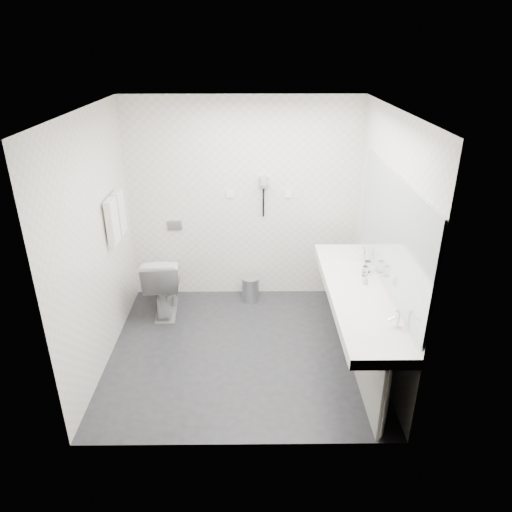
{
  "coord_description": "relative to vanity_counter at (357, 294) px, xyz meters",
  "views": [
    {
      "loc": [
        0.11,
        -4.19,
        3.05
      ],
      "look_at": [
        0.15,
        0.15,
        1.05
      ],
      "focal_mm": 33.04,
      "sensor_mm": 36.0,
      "label": 1
    }
  ],
  "objects": [
    {
      "name": "vanity_counter",
      "position": [
        0.0,
        0.0,
        0.0
      ],
      "size": [
        0.55,
        2.2,
        0.1
      ],
      "primitive_type": "cube",
      "color": "white",
      "rests_on": "floor"
    },
    {
      "name": "dryer_cord",
      "position": [
        -0.88,
        1.46,
        0.45
      ],
      "size": [
        0.02,
        0.02,
        0.35
      ],
      "primitive_type": "cylinder",
      "color": "black",
      "rests_on": "dryer_cradle"
    },
    {
      "name": "dryer_barrel",
      "position": [
        -0.88,
        1.4,
        0.73
      ],
      "size": [
        0.08,
        0.14,
        0.08
      ],
      "primitive_type": "cylinder",
      "rotation": [
        1.57,
        0.0,
        0.0
      ],
      "color": "#9D9CA2",
      "rests_on": "dryer_cradle"
    },
    {
      "name": "basin_far",
      "position": [
        0.0,
        0.65,
        0.04
      ],
      "size": [
        0.4,
        0.31,
        0.05
      ],
      "primitive_type": "ellipsoid",
      "color": "white",
      "rests_on": "vanity_counter"
    },
    {
      "name": "towel_far",
      "position": [
        -2.46,
        0.89,
        0.53
      ],
      "size": [
        0.07,
        0.24,
        0.48
      ],
      "primitive_type": "cube",
      "color": "white",
      "rests_on": "towel_rail"
    },
    {
      "name": "glass_right",
      "position": [
        0.18,
        0.38,
        0.11
      ],
      "size": [
        0.08,
        0.08,
        0.12
      ],
      "primitive_type": "cylinder",
      "rotation": [
        0.0,
        0.0,
        -0.15
      ],
      "color": "silver",
      "rests_on": "vanity_counter"
    },
    {
      "name": "bin_lid",
      "position": [
        -1.04,
        1.28,
        -0.49
      ],
      "size": [
        0.22,
        0.22,
        0.02
      ],
      "primitive_type": "cylinder",
      "color": "#B2B5BA",
      "rests_on": "pedal_bin"
    },
    {
      "name": "ceiling",
      "position": [
        -1.12,
        0.2,
        1.7
      ],
      "size": [
        2.8,
        2.8,
        0.0
      ],
      "primitive_type": "plane",
      "rotation": [
        3.14,
        0.0,
        0.0
      ],
      "color": "white",
      "rests_on": "wall_back"
    },
    {
      "name": "floor",
      "position": [
        -1.12,
        0.2,
        -0.8
      ],
      "size": [
        2.8,
        2.8,
        0.0
      ],
      "primitive_type": "plane",
      "color": "#25252A",
      "rests_on": "ground"
    },
    {
      "name": "pedal_bin",
      "position": [
        -1.04,
        1.28,
        -0.65
      ],
      "size": [
        0.25,
        0.25,
        0.3
      ],
      "primitive_type": "cylinder",
      "rotation": [
        0.0,
        0.0,
        0.16
      ],
      "color": "#B2B5BA",
      "rests_on": "floor"
    },
    {
      "name": "faucet_near",
      "position": [
        0.19,
        -0.65,
        0.12
      ],
      "size": [
        0.04,
        0.04,
        0.15
      ],
      "primitive_type": "cylinder",
      "color": "silver",
      "rests_on": "vanity_counter"
    },
    {
      "name": "mirror",
      "position": [
        0.26,
        0.0,
        0.65
      ],
      "size": [
        0.02,
        2.2,
        1.05
      ],
      "primitive_type": "cube",
      "color": "#B2BCC6",
      "rests_on": "wall_right"
    },
    {
      "name": "vanity_post_near",
      "position": [
        0.05,
        -1.04,
        -0.42
      ],
      "size": [
        0.06,
        0.06,
        0.75
      ],
      "primitive_type": "cylinder",
      "color": "silver",
      "rests_on": "floor"
    },
    {
      "name": "flush_plate",
      "position": [
        -1.98,
        1.49,
        0.15
      ],
      "size": [
        0.18,
        0.02,
        0.12
      ],
      "primitive_type": "cube",
      "color": "#B2B5BA",
      "rests_on": "wall_back"
    },
    {
      "name": "faucet_far",
      "position": [
        0.19,
        0.65,
        0.12
      ],
      "size": [
        0.04,
        0.04,
        0.15
      ],
      "primitive_type": "cylinder",
      "color": "silver",
      "rests_on": "vanity_counter"
    },
    {
      "name": "towel_near",
      "position": [
        -2.46,
        0.61,
        0.53
      ],
      "size": [
        0.07,
        0.24,
        0.48
      ],
      "primitive_type": "cube",
      "color": "white",
      "rests_on": "towel_rail"
    },
    {
      "name": "wall_left",
      "position": [
        -2.52,
        0.2,
        0.45
      ],
      "size": [
        0.0,
        2.6,
        2.6
      ],
      "primitive_type": "plane",
      "rotation": [
        1.57,
        0.0,
        1.57
      ],
      "color": "white",
      "rests_on": "floor"
    },
    {
      "name": "basin_near",
      "position": [
        0.0,
        -0.65,
        0.04
      ],
      "size": [
        0.4,
        0.31,
        0.05
      ],
      "primitive_type": "ellipsoid",
      "color": "white",
      "rests_on": "vanity_counter"
    },
    {
      "name": "dryer_cradle",
      "position": [
        -0.88,
        1.47,
        0.7
      ],
      "size": [
        0.1,
        0.04,
        0.14
      ],
      "primitive_type": "cube",
      "color": "#9D9CA2",
      "rests_on": "wall_back"
    },
    {
      "name": "wall_back",
      "position": [
        -1.12,
        1.5,
        0.45
      ],
      "size": [
        2.8,
        0.0,
        2.8
      ],
      "primitive_type": "plane",
      "rotation": [
        1.57,
        0.0,
        0.0
      ],
      "color": "white",
      "rests_on": "floor"
    },
    {
      "name": "towel_rail",
      "position": [
        -2.47,
        0.75,
        0.75
      ],
      "size": [
        0.02,
        0.62,
        0.02
      ],
      "primitive_type": "cylinder",
      "rotation": [
        1.57,
        0.0,
        0.0
      ],
      "color": "silver",
      "rests_on": "wall_left"
    },
    {
      "name": "vanity_post_far",
      "position": [
        0.05,
        1.04,
        -0.42
      ],
      "size": [
        0.06,
        0.06,
        0.75
      ],
      "primitive_type": "cylinder",
      "color": "silver",
      "rests_on": "floor"
    },
    {
      "name": "wall_right",
      "position": [
        0.27,
        0.2,
        0.45
      ],
      "size": [
        0.0,
        2.6,
        2.6
      ],
      "primitive_type": "plane",
      "rotation": [
        1.57,
        0.0,
        -1.57
      ],
      "color": "white",
      "rests_on": "floor"
    },
    {
      "name": "wall_front",
      "position": [
        -1.12,
        -1.1,
        0.45
      ],
      "size": [
        2.8,
        0.0,
        2.8
      ],
      "primitive_type": "plane",
      "rotation": [
        -1.57,
        0.0,
        0.0
      ],
      "color": "white",
      "rests_on": "floor"
    },
    {
      "name": "switch_plate_a",
      "position": [
        -1.27,
        1.49,
        0.55
      ],
      "size": [
        0.09,
        0.02,
        0.09
      ],
      "primitive_type": "cube",
      "color": "white",
      "rests_on": "wall_back"
    },
    {
      "name": "glass_left",
      "position": [
        0.14,
        0.29,
        0.1
      ],
      "size": [
        0.07,
        0.07,
        0.1
      ],
      "primitive_type": "cylinder",
      "rotation": [
        0.0,
        0.0,
        0.38
      ],
      "color": "silver",
      "rests_on": "vanity_counter"
    },
    {
      "name": "vanity_panel",
      "position": [
        0.02,
        0.0,
        -0.42
      ],
      "size": [
        0.03,
        2.15,
        0.75
      ],
      "primitive_type": "cube",
      "color": "gray",
      "rests_on": "floor"
    },
    {
      "name": "toilet",
      "position": [
        -2.08,
        1.03,
        -0.41
      ],
      "size": [
        0.49,
        0.8,
        0.78
      ],
      "primitive_type": "imported",
      "rotation": [
        0.0,
        0.0,
        3.22
      ],
      "color": "white",
      "rests_on": "floor"
    },
    {
      "name": "switch_plate_b",
      "position": [
        -0.57,
        1.49,
        0.55
      ],
      "size": [
        0.09,
        0.02,
        0.09
      ],
      "primitive_type": "cube",
      "color": "white",
      "rests_on": "wall_back"
    },
    {
      "name": "soap_bottle_a",
      "position": [
        0.1,
        0.11,
        0.1
      ],
      "size": [
        0.06,
        0.06,
        0.09
      ],
      "primitive_type": "imported",
      "rotation": [
        0.0,
        0.0,
        0.52
      ],
      "color": "silver",
      "rests_on": "vanity_counter"
    }
  ]
}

